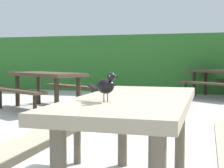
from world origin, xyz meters
TOP-DOWN VIEW (x-y plane):
  - hedge_wall at (0.00, 8.92)m, footprint 28.00×1.61m
  - picnic_table_foreground at (0.11, 0.30)m, footprint 1.70×1.81m
  - bird_grackle at (0.02, -0.07)m, footprint 0.25×0.18m
  - picnic_table_mid_left at (0.89, 7.35)m, footprint 2.36×2.35m
  - picnic_table_far_centre at (-2.64, 4.21)m, footprint 2.29×2.28m

SIDE VIEW (x-z plane):
  - picnic_table_foreground at x=0.11m, z-range 0.19..0.93m
  - picnic_table_mid_left at x=0.89m, z-range 0.19..0.93m
  - picnic_table_far_centre at x=-2.64m, z-range 0.19..0.93m
  - bird_grackle at x=0.02m, z-range 0.75..0.94m
  - hedge_wall at x=0.00m, z-range 0.00..1.79m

